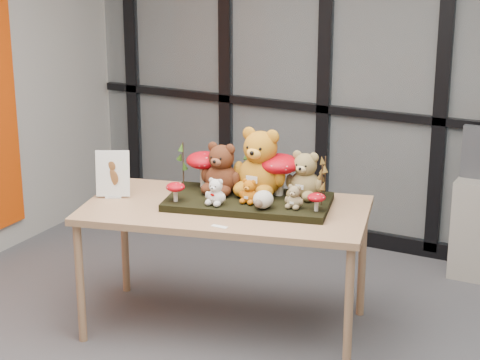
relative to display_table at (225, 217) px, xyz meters
The scene contains 22 objects.
room_shell 1.26m from the display_table, 62.97° to the right, with size 5.00×5.00×5.00m.
glass_partition 1.90m from the display_table, 77.74° to the left, with size 4.90×0.06×2.78m.
display_table is the anchor object (origin of this frame).
diorama_tray 0.17m from the display_table, 40.51° to the left, with size 0.98×0.49×0.04m, color black.
bear_pooh_yellow 0.42m from the display_table, 57.80° to the left, with size 0.35×0.31×0.45m, color #BF7617, non-canonical shape.
bear_brown_medium 0.32m from the display_table, 126.05° to the left, with size 0.26×0.24×0.35m, color #4E2413, non-canonical shape.
bear_tan_back 0.55m from the display_table, 34.64° to the left, with size 0.24×0.22×0.31m, color olive, non-canonical shape.
bear_small_yellow 0.24m from the display_table, ahead, with size 0.12×0.11×0.16m, color #C6600A, non-canonical shape.
bear_white_bow 0.22m from the display_table, 98.70° to the right, with size 0.13×0.12×0.18m, color white, non-canonical shape.
bear_beige_small 0.47m from the display_table, ahead, with size 0.12×0.11×0.15m, color #937E56, non-canonical shape.
plush_cream_hedgehog 0.31m from the display_table, ahead, with size 0.09×0.08×0.12m, color beige, non-canonical shape.
mushroom_back_left 0.38m from the display_table, 144.51° to the left, with size 0.22×0.22×0.25m, color #A1050F, non-canonical shape.
mushroom_back_right 0.42m from the display_table, 45.27° to the left, with size 0.25×0.25×0.28m, color #A1050F, non-canonical shape.
mushroom_front_left 0.34m from the display_table, 149.31° to the right, with size 0.11×0.11×0.13m, color #A1050F, non-canonical shape.
mushroom_front_right 0.59m from the display_table, ahead, with size 0.11×0.11×0.12m, color #A1050F, non-canonical shape.
sprig_green_far_left 0.45m from the display_table, 162.96° to the left, with size 0.05×0.05×0.29m, color #183D0D, non-canonical shape.
sprig_green_mid_left 0.36m from the display_table, 129.61° to the left, with size 0.05×0.05×0.27m, color #183D0D, non-canonical shape.
sprig_dry_far_right 0.64m from the display_table, 30.45° to the left, with size 0.05×0.05×0.27m, color brown, non-canonical shape.
sprig_dry_mid_right 0.62m from the display_table, 18.19° to the left, with size 0.05×0.05×0.26m, color brown, non-canonical shape.
sprig_green_centre 0.35m from the display_table, 87.18° to the left, with size 0.05×0.05×0.23m, color #183D0D, non-canonical shape.
sign_holder 0.75m from the display_table, 167.63° to the right, with size 0.21×0.13×0.30m.
label_card 0.35m from the display_table, 67.17° to the right, with size 0.10×0.03×0.00m, color white.
Camera 1 is at (1.96, -3.60, 2.50)m, focal length 65.00 mm.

